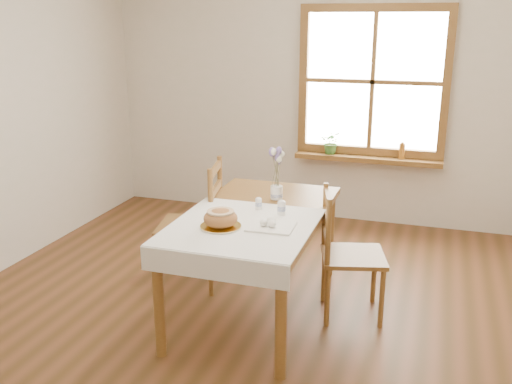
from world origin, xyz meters
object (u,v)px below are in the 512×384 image
at_px(chair_left, 189,224).
at_px(flower_vase, 276,194).
at_px(chair_right, 353,254).
at_px(bread_plate, 221,227).
at_px(dining_table, 256,224).

xyz_separation_m(chair_left, flower_vase, (0.69, 0.06, 0.30)).
height_order(chair_left, flower_vase, chair_left).
relative_size(chair_right, bread_plate, 3.62).
height_order(chair_right, bread_plate, chair_right).
relative_size(chair_left, bread_plate, 3.94).
distance_m(chair_left, flower_vase, 0.75).
bearing_deg(chair_left, chair_right, 73.76).
bearing_deg(dining_table, bread_plate, -107.11).
height_order(chair_left, bread_plate, chair_left).
bearing_deg(chair_right, bread_plate, 109.54).
height_order(dining_table, chair_left, chair_left).
bearing_deg(bread_plate, chair_left, 129.01).
height_order(chair_right, flower_vase, chair_right).
bearing_deg(dining_table, chair_right, 13.53).
bearing_deg(flower_vase, dining_table, -99.58).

